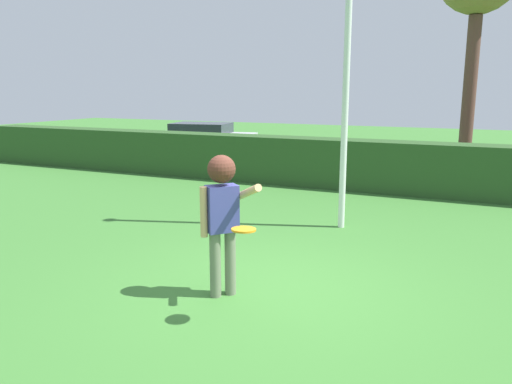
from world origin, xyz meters
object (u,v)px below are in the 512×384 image
Objects in this scene: person at (222,207)px; parked_car_silver at (202,137)px; frisbee at (244,230)px; lamppost at (348,28)px.

person reaches higher than parked_car_silver.
parked_car_silver reaches higher than frisbee.
frisbee is at bearing -57.50° from parked_car_silver.
lamppost is 11.78m from parked_car_silver.
person is 4.52m from lamppost.
person is 0.40× the size of parked_car_silver.
frisbee is 14.88m from parked_car_silver.
person is at bearing -58.20° from parked_car_silver.
person is 14.08m from parked_car_silver.
person is 0.82m from frisbee.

